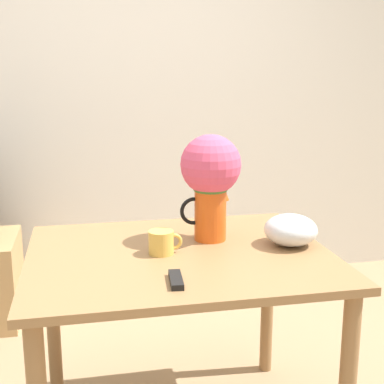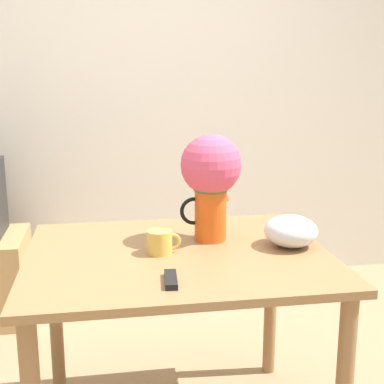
# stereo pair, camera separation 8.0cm
# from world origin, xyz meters

# --- Properties ---
(wall_back) EXTENTS (8.00, 0.05, 2.60)m
(wall_back) POSITION_xyz_m (0.00, 1.80, 1.30)
(wall_back) COLOR silver
(wall_back) RESTS_ON ground_plane
(table) EXTENTS (1.14, 0.93, 0.79)m
(table) POSITION_xyz_m (0.06, 0.07, 0.68)
(table) COLOR olive
(table) RESTS_ON ground_plane
(flower_vase) EXTENTS (0.25, 0.24, 0.43)m
(flower_vase) POSITION_xyz_m (0.22, 0.20, 1.06)
(flower_vase) COLOR #E05619
(flower_vase) RESTS_ON table
(coffee_mug) EXTENTS (0.13, 0.10, 0.09)m
(coffee_mug) POSITION_xyz_m (-0.00, 0.06, 0.84)
(coffee_mug) COLOR gold
(coffee_mug) RESTS_ON table
(white_bowl) EXTENTS (0.21, 0.21, 0.12)m
(white_bowl) POSITION_xyz_m (0.51, 0.06, 0.86)
(white_bowl) COLOR silver
(white_bowl) RESTS_ON table
(remote_control) EXTENTS (0.05, 0.14, 0.02)m
(remote_control) POSITION_xyz_m (-0.00, -0.23, 0.80)
(remote_control) COLOR black
(remote_control) RESTS_ON table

